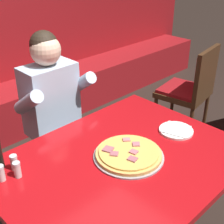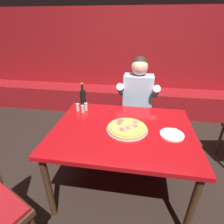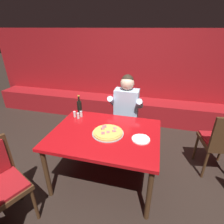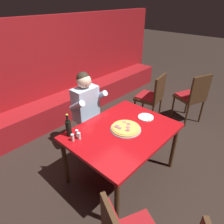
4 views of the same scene
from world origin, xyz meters
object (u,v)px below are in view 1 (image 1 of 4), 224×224
Objects in this scene: shaker_black_pepper at (14,163)px; dining_chair_near_right at (191,87)px; diner_seated_blue_shirt at (58,112)px; shaker_parmesan at (17,170)px; pizza at (129,154)px; plate_white_paper at (176,130)px; main_dining_table at (121,170)px; shaker_oregano at (1,174)px.

shaker_black_pepper is 1.95m from dining_chair_near_right.
diner_seated_blue_shirt is 1.33× the size of dining_chair_near_right.
shaker_parmesan is at bearing -140.54° from diner_seated_blue_shirt.
plate_white_paper is (0.40, -0.03, -0.01)m from pizza.
dining_chair_near_right reaches higher than shaker_parmesan.
main_dining_table is 0.10m from pizza.
shaker_black_pepper is at bearing -143.47° from diner_seated_blue_shirt.
shaker_oregano is 1.00× the size of shaker_black_pepper.
dining_chair_near_right is at bearing 19.35° from pizza.
diner_seated_blue_shirt reaches higher than pizza.
diner_seated_blue_shirt is at bearing 81.15° from main_dining_table.
dining_chair_near_right reaches higher than shaker_black_pepper.
pizza reaches higher than plate_white_paper.
shaker_black_pepper is (0.09, 0.03, 0.00)m from shaker_oregano.
plate_white_paper is 0.22× the size of dining_chair_near_right.
shaker_parmesan reaches higher than plate_white_paper.
shaker_parmesan is at bearing -24.43° from shaker_oregano.
shaker_parmesan is (0.07, -0.03, 0.00)m from shaker_oregano.
shaker_oregano reaches higher than main_dining_table.
shaker_oregano is at bearing 161.25° from plate_white_paper.
plate_white_paper is 2.44× the size of shaker_black_pepper.
shaker_oregano is at bearing -145.48° from diner_seated_blue_shirt.
pizza is at bearing -16.55° from main_dining_table.
shaker_black_pepper is (-0.45, 0.32, 0.11)m from main_dining_table.
pizza is 0.76m from diner_seated_blue_shirt.
main_dining_table is 15.28× the size of shaker_oregano.
main_dining_table is 15.28× the size of shaker_parmesan.
dining_chair_near_right reaches higher than main_dining_table.
shaker_oregano is (-0.54, 0.29, 0.11)m from main_dining_table.
shaker_oregano is 2.04m from dining_chair_near_right.
shaker_parmesan is (-0.51, 0.27, 0.02)m from pizza.
plate_white_paper is at bearing -152.80° from dining_chair_near_right.
pizza is 4.47× the size of shaker_black_pepper.
plate_white_paper is at bearing -22.12° from shaker_black_pepper.
plate_white_paper reaches higher than main_dining_table.
diner_seated_blue_shirt reaches higher than plate_white_paper.
pizza is at bearing -28.13° from shaker_parmesan.
shaker_parmesan is at bearing 150.95° from main_dining_table.
main_dining_table is 3.42× the size of pizza.
main_dining_table is 0.45m from plate_white_paper.
main_dining_table is 1.37× the size of dining_chair_near_right.
pizza is 0.58m from shaker_parmesan.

